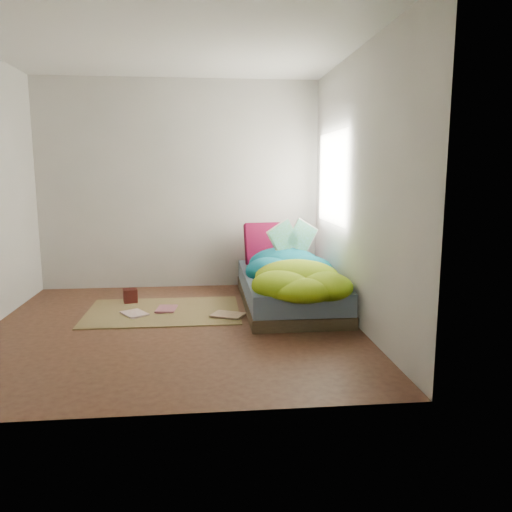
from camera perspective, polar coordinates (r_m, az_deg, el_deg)
The scene contains 12 objects.
ground at distance 4.88m, azimuth -9.28°, elevation -8.05°, with size 3.50×3.50×0.00m, color #402318.
room_walls at distance 4.66m, azimuth -9.66°, elevation 11.40°, with size 3.54×3.54×2.62m.
bed at distance 5.59m, azimuth 3.71°, elevation -3.86°, with size 1.00×2.00×0.34m.
duvet at distance 5.31m, azimuth 4.14°, elevation -0.82°, with size 0.96×1.84×0.34m, color #07516D, non-canonical shape.
rug at distance 5.41m, azimuth -10.54°, elevation -6.24°, with size 1.60×1.10×0.01m, color brown.
pillow_floral at distance 6.36m, azimuth 3.69°, elevation -0.10°, with size 0.52×0.32×0.12m, color silver.
pillow_magenta at distance 6.17m, azimuth 1.08°, elevation 1.43°, with size 0.50×0.16×0.50m, color #4F0526.
open_book at distance 5.71m, azimuth 4.28°, elevation 3.21°, with size 0.51×0.11×0.31m, color #368E2E, non-canonical shape.
wooden_box at distance 5.83m, azimuth -14.17°, elevation -4.41°, with size 0.15×0.15×0.15m, color #3D100E.
floor_book_a at distance 5.29m, azimuth -14.73°, elevation -6.59°, with size 0.20×0.28×0.02m, color silver.
floor_book_b at distance 5.44m, azimuth -11.26°, elevation -5.97°, with size 0.21×0.28×0.03m, color #B1667A.
floor_book_c at distance 5.03m, azimuth -3.73°, elevation -7.10°, with size 0.23×0.31×0.02m, color tan.
Camera 1 is at (0.30, -4.64, 1.47)m, focal length 35.00 mm.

